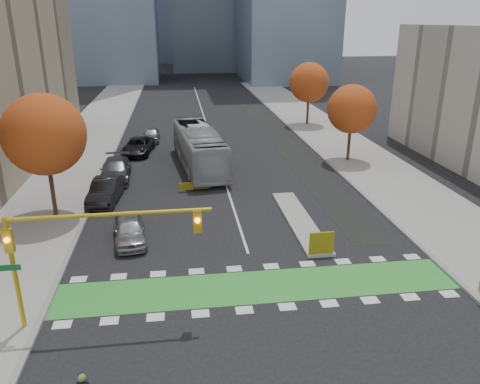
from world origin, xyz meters
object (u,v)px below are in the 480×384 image
object	(u,v)px
hazard_board	(322,243)
tree_east_far	(309,83)
parked_car_b	(106,191)
parked_car_c	(115,170)
tree_east_near	(352,109)
traffic_signal_west	(76,241)
bus	(199,148)
parked_car_d	(138,146)
parked_car_e	(151,135)
tree_west	(44,135)
parked_car_a	(129,230)

from	to	relation	value
hazard_board	tree_east_far	world-z (taller)	tree_east_far
parked_car_b	parked_car_c	bearing A→B (deg)	94.11
tree_east_near	parked_car_b	bearing A→B (deg)	-160.05
tree_east_near	parked_car_c	size ratio (longest dim) A/B	1.23
traffic_signal_west	parked_car_c	world-z (taller)	traffic_signal_west
traffic_signal_west	bus	bearing A→B (deg)	74.81
tree_east_far	parked_car_d	xyz separation A→B (m)	(-20.08, -10.73, -4.48)
tree_east_far	parked_car_e	bearing A→B (deg)	-163.21
parked_car_d	tree_west	bearing A→B (deg)	-98.45
hazard_board	parked_car_a	size ratio (longest dim) A/B	0.31
bus	tree_east_near	bearing A→B (deg)	-6.26
tree_east_near	bus	bearing A→B (deg)	-179.65
parked_car_d	tree_east_far	bearing A→B (deg)	35.80
traffic_signal_west	parked_car_e	xyz separation A→B (m)	(1.43, 32.78, -3.31)
tree_west	traffic_signal_west	size ratio (longest dim) A/B	0.96
parked_car_a	tree_east_near	bearing A→B (deg)	30.35
parked_car_c	parked_car_e	distance (m)	13.11
tree_east_far	traffic_signal_west	distance (m)	43.61
tree_east_near	tree_east_far	size ratio (longest dim) A/B	0.92
parked_car_a	parked_car_d	bearing A→B (deg)	85.12
hazard_board	tree_east_far	size ratio (longest dim) A/B	0.18
tree_east_far	traffic_signal_west	bearing A→B (deg)	-117.95
hazard_board	tree_east_near	size ratio (longest dim) A/B	0.20
parked_car_b	bus	bearing A→B (deg)	52.11
tree_east_far	parked_car_c	bearing A→B (deg)	-138.93
tree_east_far	traffic_signal_west	size ratio (longest dim) A/B	0.90
bus	parked_car_c	bearing A→B (deg)	-166.75
tree_west	parked_car_d	size ratio (longest dim) A/B	1.50
traffic_signal_west	parked_car_c	size ratio (longest dim) A/B	1.48
tree_east_far	parked_car_a	distance (m)	36.31
parked_car_a	tree_east_far	bearing A→B (deg)	50.41
parked_car_c	bus	bearing A→B (deg)	18.18
tree_east_near	parked_car_d	size ratio (longest dim) A/B	1.29
tree_east_near	hazard_board	bearing A→B (deg)	-114.20
tree_east_far	bus	distance (m)	21.82
traffic_signal_west	bus	xyz separation A→B (m)	(6.09, 22.43, -2.23)
hazard_board	parked_car_b	size ratio (longest dim) A/B	0.27
tree_east_near	bus	world-z (taller)	tree_east_near
parked_car_a	parked_car_d	xyz separation A→B (m)	(-0.84, 19.74, 0.00)
parked_car_b	parked_car_e	world-z (taller)	parked_car_b
tree_west	parked_car_b	distance (m)	6.12
hazard_board	bus	size ratio (longest dim) A/B	0.11
tree_west	tree_east_far	world-z (taller)	tree_west
bus	parked_car_b	xyz separation A→B (m)	(-7.16, -7.54, -0.96)
parked_car_d	bus	bearing A→B (deg)	-35.31
tree_east_near	parked_car_d	xyz separation A→B (m)	(-19.58, 5.27, -4.10)
traffic_signal_west	parked_car_b	distance (m)	15.26
traffic_signal_west	parked_car_b	size ratio (longest dim) A/B	1.66
parked_car_b	parked_car_e	distance (m)	18.07
bus	parked_car_b	distance (m)	10.44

